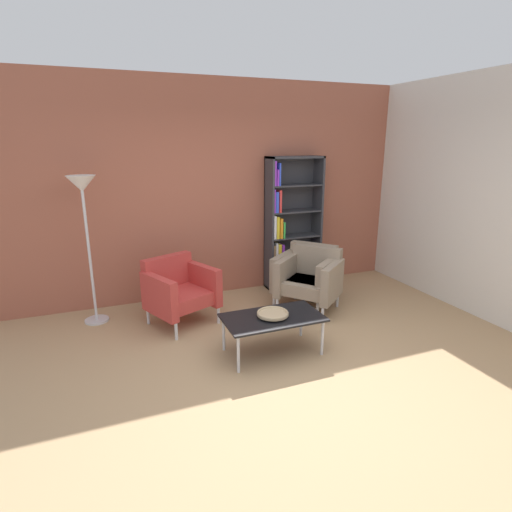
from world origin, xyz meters
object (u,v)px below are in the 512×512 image
coffee_table_low (273,319)px  armchair_spare_guest (179,289)px  floor_lamp_torchiere (83,202)px  bookshelf_tall (288,226)px  armchair_corner_red (311,278)px  decorative_bowl (273,313)px  armchair_by_bookshelf (307,274)px

coffee_table_low → armchair_spare_guest: armchair_spare_guest is taller
floor_lamp_torchiere → bookshelf_tall: bearing=5.7°
armchair_corner_red → armchair_spare_guest: bearing=-137.2°
armchair_corner_red → decorative_bowl: bearing=-86.3°
armchair_spare_guest → armchair_corner_red: same height
decorative_bowl → floor_lamp_torchiere: (-1.67, 1.48, 1.01)m
decorative_bowl → coffee_table_low: bearing=90.0°
coffee_table_low → floor_lamp_torchiere: 2.48m
armchair_spare_guest → floor_lamp_torchiere: (-0.94, 0.40, 1.03)m
decorative_bowl → armchair_by_bookshelf: armchair_by_bookshelf is taller
bookshelf_tall → floor_lamp_torchiere: (-2.67, -0.27, 0.53)m
armchair_spare_guest → armchair_by_bookshelf: same height
coffee_table_low → armchair_spare_guest: bearing=123.9°
armchair_spare_guest → floor_lamp_torchiere: size_ratio=0.52×
armchair_spare_guest → armchair_by_bookshelf: bearing=-24.9°
bookshelf_tall → decorative_bowl: size_ratio=5.94×
bookshelf_tall → armchair_spare_guest: (-1.73, -0.66, -0.50)m
coffee_table_low → armchair_spare_guest: (-0.73, 1.09, 0.05)m
armchair_by_bookshelf → floor_lamp_torchiere: floor_lamp_torchiere is taller
coffee_table_low → decorative_bowl: 0.07m
floor_lamp_torchiere → armchair_by_bookshelf: bearing=-9.6°
bookshelf_tall → armchair_corner_red: size_ratio=2.00×
decorative_bowl → armchair_by_bookshelf: 1.41m
armchair_spare_guest → armchair_corner_red: size_ratio=0.95×
floor_lamp_torchiere → coffee_table_low: bearing=-41.6°
coffee_table_low → armchair_spare_guest: size_ratio=1.10×
armchair_by_bookshelf → bookshelf_tall: bearing=136.8°
coffee_table_low → armchair_by_bookshelf: size_ratio=1.05×
armchair_corner_red → floor_lamp_torchiere: (-2.59, 0.60, 1.03)m
armchair_spare_guest → armchair_corner_red: bearing=-30.5°
bookshelf_tall → decorative_bowl: 2.07m
armchair_by_bookshelf → floor_lamp_torchiere: size_ratio=0.55×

